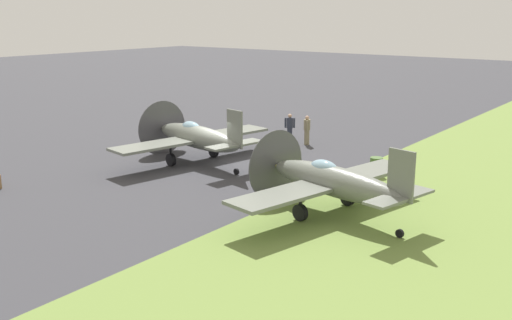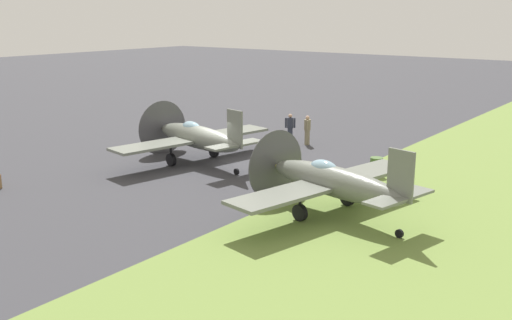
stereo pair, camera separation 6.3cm
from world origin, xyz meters
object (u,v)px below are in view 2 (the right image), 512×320
at_px(airplane_wingman, 332,181).
at_px(ground_crew_mechanic, 290,127).
at_px(airplane_lead, 196,137).
at_px(ground_crew_chief, 307,129).
at_px(fuel_drum, 376,167).

xyz_separation_m(airplane_wingman, ground_crew_mechanic, (9.90, 8.56, -0.44)).
height_order(airplane_lead, airplane_wingman, airplane_lead).
bearing_deg(ground_crew_chief, ground_crew_mechanic, 60.47).
height_order(airplane_lead, fuel_drum, airplane_lead).
bearing_deg(ground_crew_mechanic, ground_crew_chief, 153.88).
distance_m(airplane_lead, airplane_wingman, 10.09).
bearing_deg(airplane_lead, ground_crew_chief, -6.96).
height_order(airplane_lead, ground_crew_chief, airplane_lead).
bearing_deg(fuel_drum, ground_crew_mechanic, 63.40).
xyz_separation_m(ground_crew_mechanic, fuel_drum, (-3.73, -7.45, -0.46)).
height_order(airplane_lead, ground_crew_mechanic, airplane_lead).
bearing_deg(fuel_drum, ground_crew_chief, 58.78).
height_order(ground_crew_mechanic, fuel_drum, ground_crew_mechanic).
bearing_deg(airplane_wingman, ground_crew_chief, 48.17).
relative_size(ground_crew_chief, fuel_drum, 1.92).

